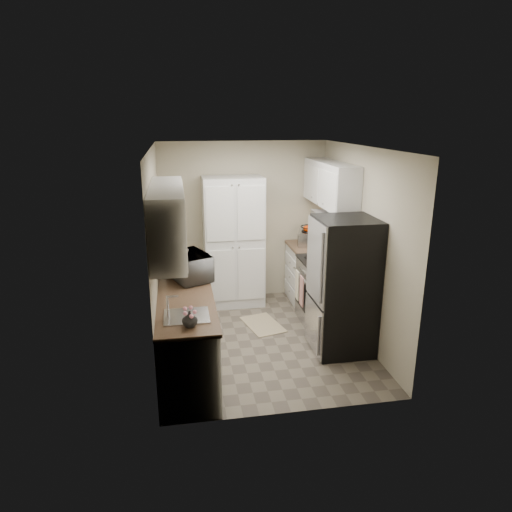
{
  "coord_description": "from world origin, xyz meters",
  "views": [
    {
      "loc": [
        -1.03,
        -5.4,
        2.84
      ],
      "look_at": [
        -0.05,
        0.15,
        1.12
      ],
      "focal_mm": 32.0,
      "sensor_mm": 36.0,
      "label": 1
    }
  ],
  "objects_px": {
    "wine_bottle": "(185,256)",
    "pantry_cabinet": "(234,242)",
    "electric_range": "(324,291)",
    "toaster_oven": "(308,238)",
    "microwave": "(190,266)",
    "refrigerator": "(343,286)"
  },
  "relations": [
    {
      "from": "electric_range",
      "to": "toaster_oven",
      "type": "distance_m",
      "value": 1.01
    },
    {
      "from": "wine_bottle",
      "to": "toaster_oven",
      "type": "relative_size",
      "value": 0.84
    },
    {
      "from": "pantry_cabinet",
      "to": "microwave",
      "type": "xyz_separation_m",
      "value": [
        -0.71,
        -1.34,
        0.08
      ]
    },
    {
      "from": "toaster_oven",
      "to": "electric_range",
      "type": "bearing_deg",
      "value": -71.59
    },
    {
      "from": "toaster_oven",
      "to": "wine_bottle",
      "type": "bearing_deg",
      "value": -139.83
    },
    {
      "from": "electric_range",
      "to": "refrigerator",
      "type": "bearing_deg",
      "value": -92.48
    },
    {
      "from": "refrigerator",
      "to": "electric_range",
      "type": "bearing_deg",
      "value": 87.52
    },
    {
      "from": "microwave",
      "to": "pantry_cabinet",
      "type": "bearing_deg",
      "value": -50.67
    },
    {
      "from": "pantry_cabinet",
      "to": "toaster_oven",
      "type": "xyz_separation_m",
      "value": [
        1.16,
        -0.08,
        0.03
      ]
    },
    {
      "from": "electric_range",
      "to": "microwave",
      "type": "xyz_separation_m",
      "value": [
        -1.88,
        -0.41,
        0.61
      ]
    },
    {
      "from": "refrigerator",
      "to": "wine_bottle",
      "type": "relative_size",
      "value": 5.13
    },
    {
      "from": "refrigerator",
      "to": "toaster_oven",
      "type": "xyz_separation_m",
      "value": [
        0.02,
        1.64,
        0.18
      ]
    },
    {
      "from": "pantry_cabinet",
      "to": "microwave",
      "type": "bearing_deg",
      "value": -117.94
    },
    {
      "from": "electric_range",
      "to": "microwave",
      "type": "relative_size",
      "value": 1.91
    },
    {
      "from": "wine_bottle",
      "to": "toaster_oven",
      "type": "distance_m",
      "value": 2.09
    },
    {
      "from": "pantry_cabinet",
      "to": "wine_bottle",
      "type": "distance_m",
      "value": 1.17
    },
    {
      "from": "toaster_oven",
      "to": "refrigerator",
      "type": "bearing_deg",
      "value": -73.16
    },
    {
      "from": "refrigerator",
      "to": "toaster_oven",
      "type": "bearing_deg",
      "value": 89.17
    },
    {
      "from": "microwave",
      "to": "toaster_oven",
      "type": "height_order",
      "value": "microwave"
    },
    {
      "from": "wine_bottle",
      "to": "pantry_cabinet",
      "type": "bearing_deg",
      "value": 49.12
    },
    {
      "from": "pantry_cabinet",
      "to": "electric_range",
      "type": "xyz_separation_m",
      "value": [
        1.17,
        -0.93,
        -0.52
      ]
    },
    {
      "from": "electric_range",
      "to": "refrigerator",
      "type": "distance_m",
      "value": 0.88
    }
  ]
}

